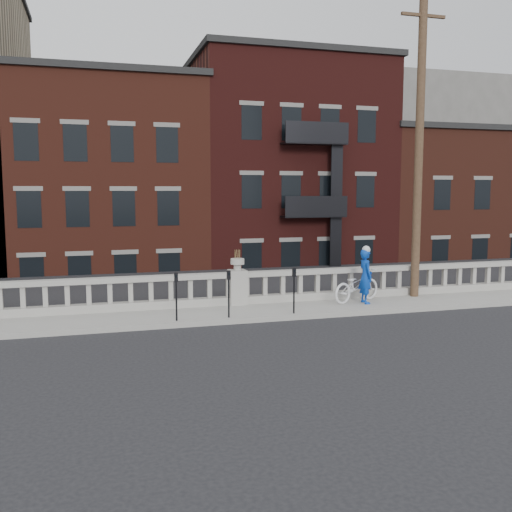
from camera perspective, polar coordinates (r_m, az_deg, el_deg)
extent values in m
plane|color=black|center=(14.68, 1.98, -8.34)|extent=(120.00, 120.00, 0.00)
cube|color=gray|center=(17.46, -1.09, -5.66)|extent=(32.00, 2.20, 0.15)
cube|color=gray|center=(18.32, -1.86, -4.44)|extent=(28.00, 0.34, 0.25)
cube|color=gray|center=(18.18, -1.87, -1.89)|extent=(28.00, 0.34, 0.16)
cube|color=gray|center=(18.24, -1.86, -3.13)|extent=(0.55, 0.55, 1.10)
cylinder|color=gray|center=(18.14, -1.87, -1.11)|extent=(0.24, 0.24, 0.20)
cylinder|color=gray|center=(18.12, -1.87, -0.54)|extent=(0.44, 0.44, 0.18)
cube|color=#605E59|center=(19.35, -2.09, -12.12)|extent=(36.00, 0.50, 5.15)
cube|color=black|center=(40.69, -9.52, -6.30)|extent=(80.00, 44.00, 0.50)
cube|color=#595651|center=(23.08, -9.54, -10.57)|extent=(16.00, 7.00, 4.00)
cube|color=#595651|center=(53.42, 13.64, 6.67)|extent=(14.00, 14.00, 18.00)
cube|color=#4E2016|center=(33.48, -15.39, 3.33)|extent=(10.00, 14.00, 14.00)
cube|color=black|center=(33.86, -15.78, 15.50)|extent=(10.30, 14.30, 0.30)
cube|color=#3C1210|center=(35.03, 1.21, 4.93)|extent=(10.00, 14.00, 15.50)
cube|color=black|center=(35.68, 1.24, 17.71)|extent=(10.30, 14.30, 0.30)
cube|color=#4A2016|center=(39.27, 15.29, 2.32)|extent=(10.00, 14.00, 12.00)
cube|color=black|center=(39.31, 15.57, 11.29)|extent=(10.30, 14.30, 0.30)
cylinder|color=#422D1E|center=(20.15, 15.99, 10.24)|extent=(0.28, 0.28, 10.00)
cube|color=#422D1E|center=(20.89, 16.39, 22.09)|extent=(1.60, 0.10, 0.10)
cylinder|color=black|center=(16.08, -7.96, -4.52)|extent=(0.05, 0.05, 1.10)
cube|color=black|center=(15.97, -8.00, -2.12)|extent=(0.10, 0.08, 0.26)
cube|color=black|center=(15.92, -7.98, -2.00)|extent=(0.06, 0.01, 0.08)
cylinder|color=black|center=(16.36, -2.74, -4.27)|extent=(0.05, 0.05, 1.10)
cube|color=black|center=(16.24, -2.75, -1.92)|extent=(0.10, 0.08, 0.26)
cube|color=black|center=(16.19, -2.72, -1.80)|extent=(0.06, 0.01, 0.08)
cylinder|color=black|center=(16.91, 3.81, -3.92)|extent=(0.05, 0.05, 1.10)
cube|color=black|center=(16.80, 3.83, -1.64)|extent=(0.10, 0.08, 0.26)
cube|color=black|center=(16.76, 3.89, -1.52)|extent=(0.06, 0.01, 0.08)
imported|color=silver|center=(18.94, 10.03, -2.91)|extent=(2.15, 1.45, 1.07)
imported|color=#0B3AAA|center=(18.67, 10.90, -2.00)|extent=(0.45, 0.66, 1.76)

